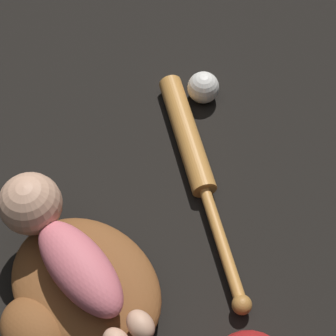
{
  "coord_description": "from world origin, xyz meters",
  "views": [
    {
      "loc": [
        -0.37,
        0.21,
        1.06
      ],
      "look_at": [
        -0.01,
        -0.31,
        0.07
      ],
      "focal_mm": 60.0,
      "sensor_mm": 36.0,
      "label": 1
    }
  ],
  "objects": [
    {
      "name": "baseball_bat",
      "position": [
        -0.01,
        -0.39,
        0.03
      ],
      "size": [
        0.47,
        0.41,
        0.05
      ],
      "color": "#C6843D",
      "rests_on": "ground"
    },
    {
      "name": "baseball",
      "position": [
        0.07,
        -0.56,
        0.04
      ],
      "size": [
        0.08,
        0.08,
        0.08
      ],
      "color": "white",
      "rests_on": "ground"
    },
    {
      "name": "baseball_glove",
      "position": [
        -0.02,
        0.0,
        0.04
      ],
      "size": [
        0.35,
        0.33,
        0.09
      ],
      "color": "brown",
      "rests_on": "ground"
    },
    {
      "name": "baby_figure",
      "position": [
        0.04,
        -0.03,
        0.14
      ],
      "size": [
        0.39,
        0.19,
        0.12
      ],
      "color": "#D16670",
      "rests_on": "baseball_glove"
    },
    {
      "name": "ground_plane",
      "position": [
        0.0,
        0.0,
        0.0
      ],
      "size": [
        6.0,
        6.0,
        0.0
      ],
      "primitive_type": "plane",
      "color": "black"
    }
  ]
}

